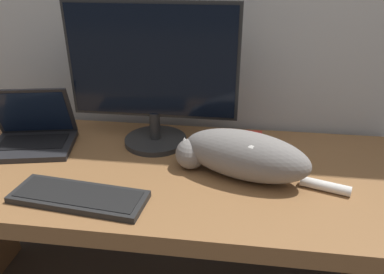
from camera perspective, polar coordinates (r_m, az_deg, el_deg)
desk at (r=1.39m, az=-6.08°, el=-9.72°), size 1.77×0.70×0.77m
monitor at (r=1.37m, az=-6.01°, el=9.46°), size 0.62×0.24×0.53m
laptop at (r=1.54m, az=-23.13°, el=0.28°), size 0.34×0.28×0.23m
external_keyboard at (r=1.18m, az=-16.86°, el=-8.70°), size 0.42×0.18×0.02m
cat at (r=1.22m, az=7.60°, el=-2.62°), size 0.56×0.28×0.16m
small_toy at (r=1.42m, az=9.35°, el=-0.60°), size 0.06×0.06×0.06m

